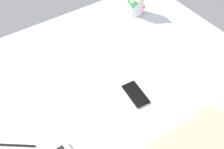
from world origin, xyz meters
TOP-DOWN VIEW (x-y plane):
  - bed_mattress at (0.00, 0.00)cm, footprint 180.00×140.00cm
  - snack_cup at (-59.41, -46.69)cm, footprint 9.97×9.49cm
  - cell_phone at (-21.14, 3.32)cm, footprint 8.05×14.56cm
  - charger_cable at (33.66, -3.46)cm, footprint 14.03×10.59cm

SIDE VIEW (x-z plane):
  - bed_mattress at x=0.00cm, z-range 0.00..18.00cm
  - charger_cable at x=33.66cm, z-range 18.00..18.60cm
  - cell_phone at x=-21.14cm, z-range 18.00..18.80cm
  - snack_cup at x=-59.41cm, z-range 16.80..31.78cm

